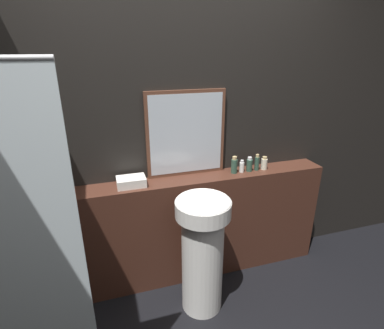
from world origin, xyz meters
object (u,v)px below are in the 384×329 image
(pedestal_sink, at_px, (202,251))
(hand_soap_bottle, at_px, (264,163))
(lotion_bottle, at_px, (249,165))
(towel_stack, at_px, (131,182))
(conditioner_bottle, at_px, (242,167))
(shampoo_bottle, at_px, (234,165))
(body_wash_bottle, at_px, (257,163))
(mirror, at_px, (186,134))

(pedestal_sink, distance_m, hand_soap_bottle, 0.89)
(pedestal_sink, height_order, hand_soap_bottle, hand_soap_bottle)
(lotion_bottle, height_order, hand_soap_bottle, lotion_bottle)
(towel_stack, xyz_separation_m, hand_soap_bottle, (1.10, 0.00, 0.02))
(conditioner_bottle, distance_m, hand_soap_bottle, 0.20)
(lotion_bottle, bearing_deg, hand_soap_bottle, 0.00)
(shampoo_bottle, height_order, hand_soap_bottle, shampoo_bottle)
(towel_stack, relative_size, conditioner_bottle, 2.03)
(pedestal_sink, height_order, body_wash_bottle, body_wash_bottle)
(hand_soap_bottle, bearing_deg, conditioner_bottle, -180.00)
(shampoo_bottle, bearing_deg, mirror, 165.96)
(conditioner_bottle, xyz_separation_m, lotion_bottle, (0.07, 0.00, 0.01))
(shampoo_bottle, height_order, body_wash_bottle, shampoo_bottle)
(conditioner_bottle, xyz_separation_m, hand_soap_bottle, (0.20, 0.00, 0.00))
(mirror, bearing_deg, body_wash_bottle, -9.20)
(pedestal_sink, distance_m, towel_stack, 0.72)
(mirror, xyz_separation_m, towel_stack, (-0.45, -0.09, -0.30))
(towel_stack, distance_m, shampoo_bottle, 0.82)
(conditioner_bottle, height_order, body_wash_bottle, body_wash_bottle)
(mirror, relative_size, lotion_bottle, 5.48)
(mirror, xyz_separation_m, hand_soap_bottle, (0.65, -0.09, -0.28))
(conditioner_bottle, height_order, hand_soap_bottle, hand_soap_bottle)
(shampoo_bottle, distance_m, conditioner_bottle, 0.07)
(pedestal_sink, xyz_separation_m, lotion_bottle, (0.53, 0.37, 0.47))
(mirror, bearing_deg, pedestal_sink, -92.09)
(conditioner_bottle, relative_size, hand_soap_bottle, 0.93)
(shampoo_bottle, relative_size, body_wash_bottle, 1.02)
(towel_stack, relative_size, lotion_bottle, 1.72)
(conditioner_bottle, distance_m, lotion_bottle, 0.07)
(towel_stack, xyz_separation_m, lotion_bottle, (0.96, -0.00, 0.02))
(pedestal_sink, xyz_separation_m, shampoo_bottle, (0.39, 0.37, 0.48))
(lotion_bottle, bearing_deg, conditioner_bottle, 180.00)
(lotion_bottle, relative_size, hand_soap_bottle, 1.10)
(mirror, height_order, conditioner_bottle, mirror)
(pedestal_sink, distance_m, mirror, 0.88)
(pedestal_sink, bearing_deg, towel_stack, 139.59)
(shampoo_bottle, xyz_separation_m, body_wash_bottle, (0.20, 0.00, -0.00))
(hand_soap_bottle, bearing_deg, body_wash_bottle, -180.00)
(body_wash_bottle, distance_m, hand_soap_bottle, 0.07)
(shampoo_bottle, bearing_deg, towel_stack, 180.00)
(pedestal_sink, relative_size, mirror, 1.37)
(towel_stack, xyz_separation_m, shampoo_bottle, (0.82, -0.00, 0.03))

